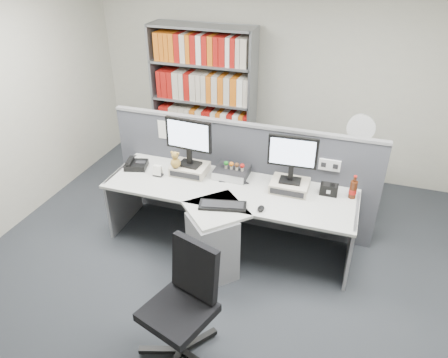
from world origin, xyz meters
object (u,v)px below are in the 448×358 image
(cola_bottle, at_px, (353,189))
(office_chair, at_px, (184,302))
(keyboard, at_px, (223,205))
(desk_phone, at_px, (136,165))
(monitor_left, at_px, (189,139))
(speaker, at_px, (329,189))
(desk, at_px, (222,221))
(desktop_pc, at_px, (232,172))
(shelving_unit, at_px, (204,102))
(monitor_right, at_px, (292,155))
(filing_cabinet, at_px, (351,182))
(desk_calendar, at_px, (158,171))
(desk_fan, at_px, (360,131))
(mouse, at_px, (261,209))

(cola_bottle, height_order, office_chair, office_chair)
(keyboard, bearing_deg, desk_phone, 159.94)
(monitor_left, bearing_deg, speaker, 1.49)
(keyboard, height_order, desk_phone, desk_phone)
(desk, height_order, desktop_pc, desktop_pc)
(shelving_unit, bearing_deg, desktop_pc, -58.38)
(monitor_right, bearing_deg, shelving_unit, 135.61)
(keyboard, bearing_deg, shelving_unit, 115.62)
(filing_cabinet, bearing_deg, shelving_unit, 167.93)
(office_chair, bearing_deg, desktop_pc, 95.13)
(monitor_left, distance_m, speaker, 1.53)
(monitor_right, height_order, filing_cabinet, monitor_right)
(desk_calendar, bearing_deg, office_chair, -57.34)
(cola_bottle, bearing_deg, speaker, -175.51)
(monitor_right, bearing_deg, keyboard, -137.15)
(desktop_pc, xyz_separation_m, desk_phone, (-1.08, -0.17, -0.01))
(desk_phone, xyz_separation_m, desk_calendar, (0.32, -0.09, 0.01))
(desk_phone, xyz_separation_m, desk_fan, (2.33, 1.10, 0.28))
(desk_calendar, xyz_separation_m, office_chair, (0.91, -1.42, -0.23))
(shelving_unit, bearing_deg, office_chair, -71.85)
(desk, xyz_separation_m, monitor_right, (0.60, 0.38, 0.66))
(desk, bearing_deg, shelving_unit, 115.96)
(mouse, bearing_deg, shelving_unit, 124.40)
(desktop_pc, xyz_separation_m, shelving_unit, (-0.85, 1.38, 0.21))
(cola_bottle, distance_m, office_chair, 2.00)
(keyboard, xyz_separation_m, desk_fan, (1.15, 1.53, 0.30))
(desk, bearing_deg, desk_phone, 164.99)
(desk_phone, xyz_separation_m, speaker, (2.11, 0.12, 0.02))
(mouse, relative_size, desk_phone, 0.36)
(monitor_left, height_order, shelving_unit, shelving_unit)
(desk_phone, bearing_deg, filing_cabinet, 25.25)
(filing_cabinet, xyz_separation_m, office_chair, (-1.10, -2.60, 0.19))
(desk, xyz_separation_m, cola_bottle, (1.21, 0.44, 0.36))
(filing_cabinet, bearing_deg, keyboard, -127.07)
(keyboard, xyz_separation_m, filing_cabinet, (1.15, 1.53, -0.38))
(desk_phone, xyz_separation_m, shelving_unit, (0.23, 1.55, 0.22))
(desk_calendar, height_order, desk_fan, desk_fan)
(monitor_right, distance_m, desktop_pc, 0.74)
(monitor_right, relative_size, desk_calendar, 4.02)
(desk_calendar, bearing_deg, desk, -15.01)
(monitor_right, distance_m, mouse, 0.62)
(desk_calendar, distance_m, filing_cabinet, 2.37)
(desk_phone, distance_m, cola_bottle, 2.35)
(keyboard, distance_m, speaker, 1.09)
(filing_cabinet, distance_m, desk_fan, 0.69)
(desk, relative_size, speaker, 14.83)
(monitor_left, distance_m, mouse, 1.09)
(shelving_unit, relative_size, filing_cabinet, 2.86)
(desk_calendar, relative_size, shelving_unit, 0.06)
(desk, height_order, desk_phone, desk_phone)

